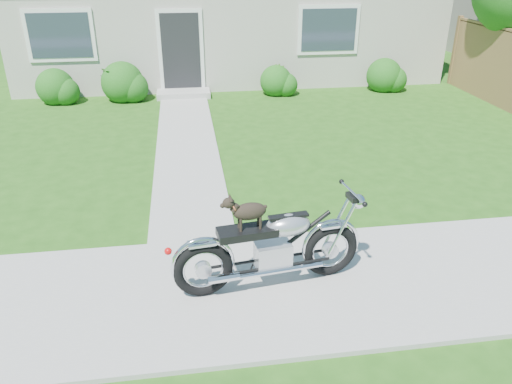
% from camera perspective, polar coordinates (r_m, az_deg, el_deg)
% --- Properties ---
extents(ground, '(80.00, 80.00, 0.00)m').
position_cam_1_polar(ground, '(6.03, 7.73, -10.16)').
color(ground, '#235114').
rests_on(ground, ground).
extents(sidewalk, '(24.00, 2.20, 0.04)m').
position_cam_1_polar(sidewalk, '(6.02, 7.74, -10.01)').
color(sidewalk, '#9E9B93').
rests_on(sidewalk, ground).
extents(walkway, '(1.20, 8.00, 0.03)m').
position_cam_1_polar(walkway, '(10.28, -7.93, 5.63)').
color(walkway, '#9E9B93').
rests_on(walkway, ground).
extents(shrub_row, '(9.70, 1.08, 1.08)m').
position_cam_1_polar(shrub_row, '(13.53, -6.23, 12.42)').
color(shrub_row, '#1F5A17').
rests_on(shrub_row, ground).
extents(potted_plant_left, '(0.94, 0.98, 0.85)m').
position_cam_1_polar(potted_plant_left, '(13.68, -15.69, 11.81)').
color(potted_plant_left, '#2A5B18').
rests_on(potted_plant_left, ground).
extents(potted_plant_right, '(0.54, 0.54, 0.79)m').
position_cam_1_polar(potted_plant_right, '(13.82, 2.55, 12.72)').
color(potted_plant_right, '#3B6A1D').
rests_on(potted_plant_right, ground).
extents(motorcycle_with_dog, '(2.22, 0.64, 1.17)m').
position_cam_1_polar(motorcycle_with_dog, '(5.60, 1.88, -6.16)').
color(motorcycle_with_dog, black).
rests_on(motorcycle_with_dog, sidewalk).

